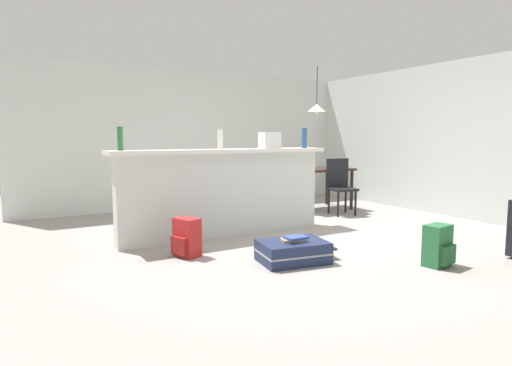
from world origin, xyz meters
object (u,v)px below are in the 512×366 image
object	(u,v)px
backpack_green	(438,246)
backpack_red	(186,238)
grocery_bag	(270,140)
bottle_blue	(304,138)
dining_chair_near_partition	(340,184)
book_stack	(294,239)
dining_table	(318,173)
pendant_lamp	(317,108)
bottle_green	(120,139)
bottle_white	(220,139)
suitcase_flat_navy	(293,251)

from	to	relation	value
backpack_green	backpack_red	world-z (taller)	same
grocery_bag	backpack_green	bearing A→B (deg)	-75.42
bottle_blue	dining_chair_near_partition	distance (m)	1.48
dining_chair_near_partition	backpack_green	bearing A→B (deg)	-112.25
backpack_green	book_stack	bearing A→B (deg)	144.44
dining_table	pendant_lamp	xyz separation A→B (m)	(-0.07, -0.02, 1.15)
bottle_green	bottle_white	world-z (taller)	bottle_green
bottle_blue	bottle_green	bearing A→B (deg)	175.97
grocery_bag	backpack_red	xyz separation A→B (m)	(-1.47, -0.64, -1.04)
pendant_lamp	bottle_green	bearing A→B (deg)	-165.93
bottle_blue	dining_chair_near_partition	xyz separation A→B (m)	(1.15, 0.53, -0.76)
grocery_bag	backpack_red	bearing A→B (deg)	-156.51
bottle_white	dining_table	xyz separation A→B (m)	(2.40, 0.97, -0.62)
bottle_blue	dining_table	size ratio (longest dim) A/B	0.25
dining_chair_near_partition	backpack_green	distance (m)	2.95
book_stack	dining_chair_near_partition	bearing A→B (deg)	39.41
bottle_green	backpack_green	bearing A→B (deg)	-42.94
bottle_blue	dining_chair_near_partition	world-z (taller)	bottle_blue
bottle_blue	backpack_green	xyz separation A→B (m)	(0.04, -2.19, -1.07)
bottle_white	backpack_red	xyz separation A→B (m)	(-0.75, -0.70, -1.06)
bottle_blue	pendant_lamp	bearing A→B (deg)	45.10
bottle_blue	grocery_bag	world-z (taller)	bottle_blue
bottle_green	book_stack	xyz separation A→B (m)	(1.37, -1.53, -1.03)
suitcase_flat_navy	bottle_green	bearing A→B (deg)	132.15
bottle_blue	backpack_red	bearing A→B (deg)	-163.84
grocery_bag	backpack_red	size ratio (longest dim) A/B	0.62
bottle_white	book_stack	xyz separation A→B (m)	(0.12, -1.47, -1.02)
pendant_lamp	backpack_red	xyz separation A→B (m)	(-3.08, -1.65, -1.59)
pendant_lamp	book_stack	size ratio (longest dim) A/B	3.11
bottle_white	bottle_blue	world-z (taller)	bottle_blue
bottle_green	bottle_blue	xyz separation A→B (m)	(2.50, -0.18, 0.00)
bottle_white	book_stack	bearing A→B (deg)	-85.24
backpack_green	bottle_green	bearing A→B (deg)	137.06
dining_chair_near_partition	book_stack	size ratio (longest dim) A/B	3.51
bottle_white	suitcase_flat_navy	xyz separation A→B (m)	(0.12, -1.46, -1.15)
pendant_lamp	book_stack	bearing A→B (deg)	-132.25
bottle_white	suitcase_flat_navy	distance (m)	1.86
dining_table	book_stack	distance (m)	3.36
bottle_white	backpack_red	size ratio (longest dim) A/B	0.61
bottle_green	pendant_lamp	xyz separation A→B (m)	(3.57, 0.90, 0.52)
bottle_white	backpack_green	world-z (taller)	bottle_white
backpack_green	pendant_lamp	bearing A→B (deg)	72.51
suitcase_flat_navy	backpack_red	size ratio (longest dim) A/B	2.07
grocery_bag	backpack_red	world-z (taller)	grocery_bag
bottle_blue	grocery_bag	distance (m)	0.55
backpack_red	book_stack	distance (m)	1.17
grocery_bag	dining_table	bearing A→B (deg)	31.65
bottle_white	suitcase_flat_navy	size ratio (longest dim) A/B	0.29
pendant_lamp	backpack_green	size ratio (longest dim) A/B	1.96
dining_table	backpack_red	distance (m)	3.60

